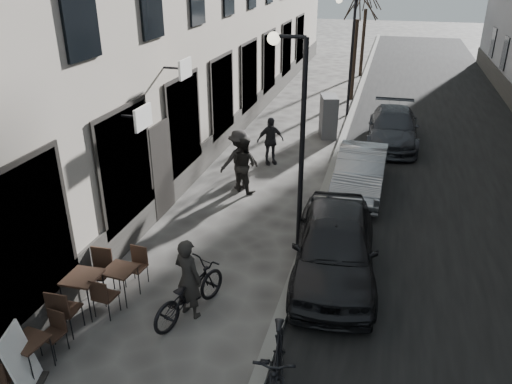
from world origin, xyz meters
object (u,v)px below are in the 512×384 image
at_px(car_far, 393,127).
at_px(tree_near, 359,2).
at_px(bistro_set_a, 31,353).
at_px(bistro_set_b, 83,290).
at_px(pedestrian_mid, 240,160).
at_px(streetlamp_near, 295,122).
at_px(streetlamp_far, 348,44).
at_px(pedestrian_far, 270,141).
at_px(sign_board, 23,366).
at_px(pedestrian_near, 244,164).
at_px(bicycle, 189,292).
at_px(car_mid, 361,171).
at_px(moped, 276,370).
at_px(car_near, 335,246).
at_px(bistro_set_c, 121,281).
at_px(utility_cabinet, 328,116).

bearing_deg(car_far, tree_near, 107.30).
xyz_separation_m(bistro_set_a, bistro_set_b, (-0.06, 1.68, 0.10)).
bearing_deg(pedestrian_mid, streetlamp_near, 89.37).
relative_size(streetlamp_far, pedestrian_far, 3.07).
height_order(sign_board, pedestrian_mid, pedestrian_mid).
xyz_separation_m(sign_board, car_far, (5.53, 14.13, 0.19)).
distance_m(streetlamp_far, sign_board, 18.20).
bearing_deg(pedestrian_near, streetlamp_far, -78.00).
bearing_deg(streetlamp_far, tree_near, 88.62).
relative_size(bicycle, pedestrian_far, 1.19).
bearing_deg(car_mid, car_far, 81.07).
relative_size(bicycle, moped, 0.91).
xyz_separation_m(streetlamp_far, car_near, (1.17, -13.09, -2.40)).
distance_m(pedestrian_near, car_far, 7.10).
relative_size(streetlamp_near, car_far, 1.12).
relative_size(bistro_set_c, car_mid, 0.37).
bearing_deg(utility_cabinet, car_mid, -87.07).
height_order(bistro_set_b, car_far, car_far).
bearing_deg(bicycle, bistro_set_c, 16.39).
height_order(pedestrian_near, pedestrian_mid, pedestrian_mid).
xyz_separation_m(bistro_set_a, utility_cabinet, (3.13, 14.09, 0.41)).
relative_size(bistro_set_a, bistro_set_b, 0.82).
bearing_deg(sign_board, car_near, 30.40).
distance_m(streetlamp_far, tree_near, 3.36).
bearing_deg(car_far, bistro_set_c, -115.14).
bearing_deg(car_far, utility_cabinet, 172.34).
distance_m(sign_board, pedestrian_far, 10.99).
height_order(streetlamp_far, tree_near, tree_near).
distance_m(bistro_set_a, utility_cabinet, 14.44).
bearing_deg(moped, car_near, 75.78).
xyz_separation_m(tree_near, bistro_set_a, (-3.49, -20.36, -4.25)).
relative_size(car_mid, moped, 1.86).
relative_size(streetlamp_far, car_far, 1.12).
relative_size(bistro_set_c, car_far, 0.33).
bearing_deg(streetlamp_near, car_near, -42.90).
distance_m(pedestrian_mid, car_near, 5.26).
height_order(pedestrian_mid, car_near, pedestrian_mid).
distance_m(pedestrian_near, pedestrian_mid, 0.24).
bearing_deg(utility_cabinet, bistro_set_a, -117.73).
relative_size(sign_board, utility_cabinet, 0.70).
relative_size(tree_near, sign_board, 4.93).
distance_m(car_near, moped, 3.83).
bearing_deg(pedestrian_mid, tree_near, -138.69).
height_order(pedestrian_near, car_near, pedestrian_near).
xyz_separation_m(streetlamp_far, moped, (0.74, -16.89, -2.51)).
bearing_deg(car_near, tree_near, 88.66).
xyz_separation_m(pedestrian_far, moped, (2.55, -10.09, -0.18)).
height_order(tree_near, moped, tree_near).
distance_m(bistro_set_a, car_mid, 10.20).
relative_size(streetlamp_near, moped, 2.34).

